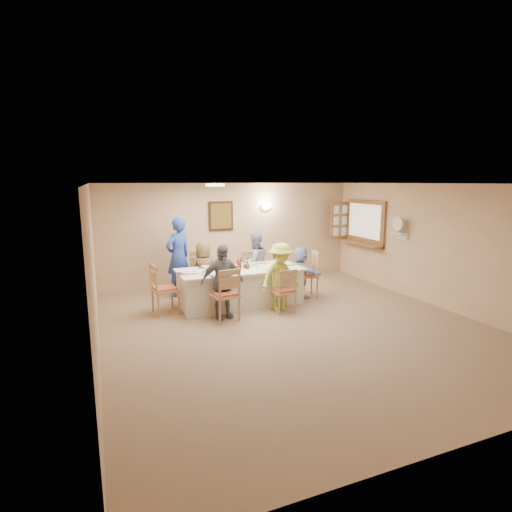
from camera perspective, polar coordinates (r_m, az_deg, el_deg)
name	(u,v)px	position (r m, az deg, el deg)	size (l,w,h in m)	color
ground	(296,327)	(7.21, 5.74, -10.03)	(7.00, 7.00, 0.00)	#91725B
room_walls	(298,242)	(6.83, 5.97, 1.95)	(7.00, 7.00, 7.00)	tan
wall_picture	(221,216)	(9.89, -5.05, 5.71)	(0.62, 0.05, 0.72)	#301C11
wall_sconce	(266,207)	(10.27, 1.44, 7.04)	(0.26, 0.09, 0.18)	white
ceiling_light	(215,185)	(7.77, -5.84, 10.06)	(0.36, 0.36, 0.05)	white
serving_hatch	(365,223)	(10.57, 15.34, 4.60)	(0.06, 1.50, 1.15)	brown
hatch_sill	(360,243)	(10.56, 14.68, 1.75)	(0.30, 1.50, 0.05)	brown
shutter_door	(340,221)	(11.03, 11.87, 4.98)	(0.55, 0.04, 1.00)	brown
fan_shelf	(400,233)	(9.50, 19.84, 3.10)	(0.22, 0.36, 0.03)	white
desk_fan	(399,226)	(9.46, 19.76, 3.99)	(0.30, 0.30, 0.28)	#A5A5A8
dining_table	(240,286)	(8.35, -2.26, -4.38)	(2.57, 1.09, 0.76)	white
chair_back_left	(202,275)	(8.89, -7.66, -2.67)	(0.49, 0.49, 1.02)	tan
chair_back_right	(253,272)	(9.26, -0.44, -2.33)	(0.44, 0.44, 0.93)	tan
chair_front_left	(224,294)	(7.40, -4.55, -5.38)	(0.48, 0.48, 1.00)	tan
chair_front_right	(283,290)	(7.84, 3.88, -4.88)	(0.43, 0.43, 0.89)	tan
chair_left_end	(165,288)	(7.95, -12.87, -4.53)	(0.48, 0.48, 1.00)	tan
chair_right_end	(306,274)	(8.94, 7.13, -2.55)	(0.49, 0.49, 1.03)	tan
diner_back_left	(204,270)	(8.75, -7.49, -2.05)	(0.68, 0.50, 1.27)	brown
diner_back_right	(255,263)	(9.10, -0.17, -1.00)	(0.75, 0.62, 1.41)	#928DB9
diner_front_left	(222,281)	(7.46, -4.85, -3.65)	(0.84, 0.38, 1.41)	slate
diner_front_right	(280,277)	(7.89, 3.52, -3.02)	(0.96, 0.65, 1.36)	#DFF252
diner_right_end	(301,272)	(8.87, 6.41, -2.31)	(0.53, 1.09, 1.13)	#91A8DD
caregiver	(178,257)	(9.05, -11.03, -0.10)	(0.77, 0.68, 1.77)	#2D49B6
placemat_fl	(218,275)	(7.69, -5.43, -2.78)	(0.33, 0.24, 0.01)	#472B19
plate_fl	(218,275)	(7.68, -5.43, -2.71)	(0.26, 0.26, 0.02)	white
napkin_fl	(228,275)	(7.69, -4.04, -2.70)	(0.14, 0.14, 0.01)	#EEFE35
placemat_fr	(275,270)	(8.10, 2.73, -2.06)	(0.34, 0.25, 0.01)	#472B19
plate_fr	(275,270)	(8.10, 2.73, -1.99)	(0.24, 0.24, 0.02)	white
napkin_fr	(284,270)	(8.13, 4.03, -1.97)	(0.15, 0.15, 0.01)	#EEFE35
placemat_bl	(207,267)	(8.48, -7.06, -1.56)	(0.36, 0.27, 0.01)	#472B19
plate_bl	(207,266)	(8.47, -7.06, -1.49)	(0.24, 0.24, 0.01)	white
napkin_bl	(216,266)	(8.47, -5.80, -1.48)	(0.15, 0.15, 0.01)	#EEFE35
placemat_br	(259,263)	(8.85, 0.46, -0.96)	(0.35, 0.26, 0.01)	#472B19
plate_br	(259,262)	(8.85, 0.46, -0.89)	(0.23, 0.23, 0.01)	white
napkin_br	(268,262)	(8.87, 1.66, -0.88)	(0.13, 0.13, 0.01)	#EEFE35
placemat_le	(188,273)	(7.96, -9.75, -2.42)	(0.37, 0.27, 0.01)	#472B19
plate_le	(188,273)	(7.96, -9.75, -2.35)	(0.26, 0.26, 0.02)	white
napkin_le	(197,272)	(7.95, -8.41, -2.34)	(0.13, 0.13, 0.01)	#EEFE35
placemat_re	(289,264)	(8.69, 4.69, -1.21)	(0.37, 0.27, 0.01)	#472B19
plate_re	(289,264)	(8.69, 4.69, -1.14)	(0.23, 0.23, 0.01)	white
napkin_re	(297,264)	(8.73, 5.90, -1.13)	(0.13, 0.13, 0.01)	#EEFE35
teacup_a	(204,273)	(7.74, -7.40, -2.42)	(0.13, 0.13, 0.08)	white
teacup_b	(250,261)	(8.88, -0.84, -0.67)	(0.10, 0.10, 0.08)	white
bowl_a	(232,271)	(7.90, -3.47, -2.18)	(0.26, 0.26, 0.06)	white
bowl_b	(252,264)	(8.56, -0.64, -1.17)	(0.23, 0.23, 0.06)	white
condiment_ketchup	(238,263)	(8.24, -2.56, -1.03)	(0.10, 0.11, 0.23)	red
condiment_brown	(241,263)	(8.30, -2.14, -0.98)	(0.12, 0.12, 0.22)	#453012
condiment_malt	(247,265)	(8.25, -1.29, -1.28)	(0.13, 0.13, 0.15)	#453012
drinking_glass	(232,266)	(8.24, -3.38, -1.46)	(0.06, 0.06, 0.10)	silver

